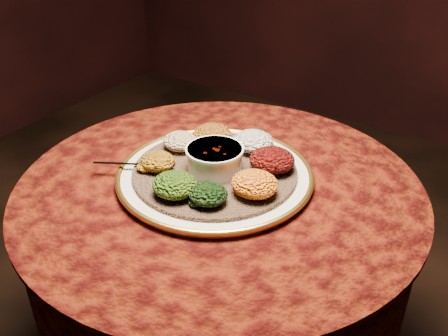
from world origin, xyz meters
The scene contains 13 objects.
table centered at (0.00, 0.00, 0.55)m, with size 0.96×0.96×0.73m.
platter centered at (-0.02, 0.01, 0.75)m, with size 0.54×0.54×0.02m.
injera centered at (-0.02, 0.01, 0.76)m, with size 0.39×0.39×0.01m, color brown.
stew_bowl centered at (-0.02, 0.01, 0.79)m, with size 0.14×0.14×0.06m.
spoon centered at (-0.17, -0.08, 0.77)m, with size 0.14×0.08×0.01m.
portion_ayib centered at (0.01, 0.14, 0.79)m, with size 0.10×0.10×0.05m, color silver.
portion_kitfo centered at (0.09, 0.08, 0.79)m, with size 0.11×0.10×0.05m, color black.
portion_tikil centered at (0.11, -0.03, 0.79)m, with size 0.10×0.10×0.05m, color #C58610.
portion_gomen centered at (0.05, -0.11, 0.78)m, with size 0.09×0.08×0.04m, color black.
portion_mixveg centered at (-0.03, -0.13, 0.79)m, with size 0.10×0.10×0.05m, color #A5310A.
portion_kik centered at (-0.13, -0.06, 0.78)m, with size 0.08×0.08×0.04m, color #9F5F0E.
portion_timatim centered at (-0.15, 0.04, 0.78)m, with size 0.09×0.08×0.04m, color maroon.
portion_shiro centered at (-0.10, 0.12, 0.79)m, with size 0.10×0.10×0.05m, color #925711.
Camera 1 is at (0.55, -0.83, 1.37)m, focal length 40.00 mm.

